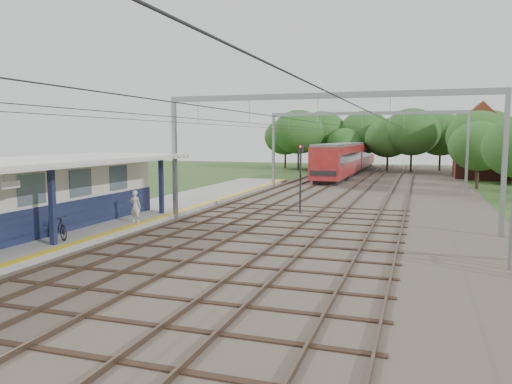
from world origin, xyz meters
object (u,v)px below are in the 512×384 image
at_px(person, 135,206).
at_px(bicycle, 58,226).
at_px(train, 350,157).
at_px(signal_post, 300,171).

height_order(person, bicycle, person).
distance_m(person, bicycle, 4.92).
bearing_deg(train, signal_post, -87.06).
relative_size(train, signal_post, 8.70).
xyz_separation_m(person, train, (5.14, 43.47, 1.01)).
relative_size(person, signal_post, 0.39).
bearing_deg(signal_post, train, 103.84).
relative_size(bicycle, train, 0.05).
relative_size(person, train, 0.04).
height_order(train, signal_post, signal_post).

